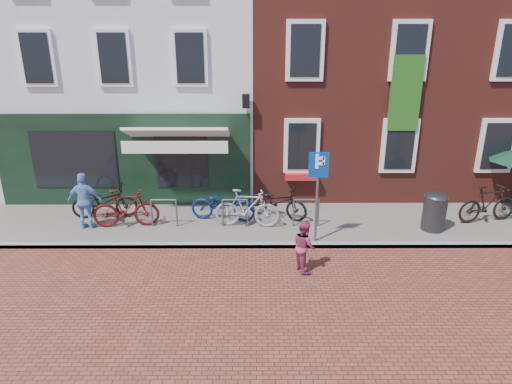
{
  "coord_description": "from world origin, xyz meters",
  "views": [
    {
      "loc": [
        -0.95,
        -10.61,
        5.41
      ],
      "look_at": [
        -0.91,
        0.91,
        1.24
      ],
      "focal_mm": 31.81,
      "sensor_mm": 36.0,
      "label": 1
    }
  ],
  "objects_px": {
    "boy": "(304,246)",
    "bicycle_3": "(247,208)",
    "bicycle_2": "(223,204)",
    "litter_bin": "(435,209)",
    "bicycle_1": "(126,208)",
    "bicycle_0": "(104,202)",
    "bicycle_4": "(277,202)",
    "parking_sign": "(318,181)",
    "cafe_person": "(85,201)",
    "bicycle_5": "(488,204)"
  },
  "relations": [
    {
      "from": "boy",
      "to": "bicycle_3",
      "type": "xyz_separation_m",
      "value": [
        -1.37,
        2.3,
        0.03
      ]
    },
    {
      "from": "bicycle_2",
      "to": "bicycle_3",
      "type": "height_order",
      "value": "bicycle_3"
    },
    {
      "from": "litter_bin",
      "to": "bicycle_1",
      "type": "distance_m",
      "value": 8.59
    },
    {
      "from": "bicycle_0",
      "to": "bicycle_4",
      "type": "relative_size",
      "value": 1.0
    },
    {
      "from": "parking_sign",
      "to": "cafe_person",
      "type": "relative_size",
      "value": 1.5
    },
    {
      "from": "bicycle_1",
      "to": "bicycle_4",
      "type": "height_order",
      "value": "bicycle_1"
    },
    {
      "from": "bicycle_1",
      "to": "bicycle_4",
      "type": "relative_size",
      "value": 0.97
    },
    {
      "from": "cafe_person",
      "to": "bicycle_3",
      "type": "xyz_separation_m",
      "value": [
        4.48,
        0.1,
        -0.25
      ]
    },
    {
      "from": "litter_bin",
      "to": "bicycle_1",
      "type": "xyz_separation_m",
      "value": [
        -8.59,
        0.21,
        -0.05
      ]
    },
    {
      "from": "parking_sign",
      "to": "bicycle_4",
      "type": "relative_size",
      "value": 1.28
    },
    {
      "from": "bicycle_0",
      "to": "bicycle_1",
      "type": "bearing_deg",
      "value": -135.49
    },
    {
      "from": "litter_bin",
      "to": "boy",
      "type": "relative_size",
      "value": 0.93
    },
    {
      "from": "bicycle_3",
      "to": "bicycle_5",
      "type": "relative_size",
      "value": 1.0
    },
    {
      "from": "litter_bin",
      "to": "bicycle_3",
      "type": "xyz_separation_m",
      "value": [
        -5.19,
        0.22,
        -0.05
      ]
    },
    {
      "from": "parking_sign",
      "to": "cafe_person",
      "type": "height_order",
      "value": "parking_sign"
    },
    {
      "from": "litter_bin",
      "to": "bicycle_3",
      "type": "height_order",
      "value": "litter_bin"
    },
    {
      "from": "bicycle_0",
      "to": "bicycle_5",
      "type": "height_order",
      "value": "bicycle_5"
    },
    {
      "from": "litter_bin",
      "to": "cafe_person",
      "type": "relative_size",
      "value": 0.72
    },
    {
      "from": "litter_bin",
      "to": "bicycle_0",
      "type": "bearing_deg",
      "value": 174.62
    },
    {
      "from": "cafe_person",
      "to": "bicycle_2",
      "type": "relative_size",
      "value": 0.85
    },
    {
      "from": "bicycle_5",
      "to": "bicycle_2",
      "type": "bearing_deg",
      "value": 76.77
    },
    {
      "from": "bicycle_3",
      "to": "cafe_person",
      "type": "bearing_deg",
      "value": 97.06
    },
    {
      "from": "boy",
      "to": "bicycle_4",
      "type": "height_order",
      "value": "boy"
    },
    {
      "from": "bicycle_3",
      "to": "bicycle_5",
      "type": "xyz_separation_m",
      "value": [
        6.93,
        0.32,
        0.0
      ]
    },
    {
      "from": "litter_bin",
      "to": "bicycle_4",
      "type": "bearing_deg",
      "value": 168.83
    },
    {
      "from": "bicycle_1",
      "to": "litter_bin",
      "type": "bearing_deg",
      "value": -97.01
    },
    {
      "from": "bicycle_2",
      "to": "parking_sign",
      "type": "bearing_deg",
      "value": -110.04
    },
    {
      "from": "boy",
      "to": "cafe_person",
      "type": "distance_m",
      "value": 6.26
    },
    {
      "from": "bicycle_0",
      "to": "litter_bin",
      "type": "bearing_deg",
      "value": -101.23
    },
    {
      "from": "cafe_person",
      "to": "parking_sign",
      "type": "bearing_deg",
      "value": 171.9
    },
    {
      "from": "bicycle_3",
      "to": "bicycle_4",
      "type": "xyz_separation_m",
      "value": [
        0.86,
        0.63,
        -0.05
      ]
    },
    {
      "from": "parking_sign",
      "to": "bicycle_5",
      "type": "distance_m",
      "value": 5.39
    },
    {
      "from": "parking_sign",
      "to": "bicycle_1",
      "type": "height_order",
      "value": "parking_sign"
    },
    {
      "from": "bicycle_0",
      "to": "bicycle_3",
      "type": "distance_m",
      "value": 4.27
    },
    {
      "from": "boy",
      "to": "bicycle_5",
      "type": "xyz_separation_m",
      "value": [
        5.56,
        2.61,
        0.03
      ]
    },
    {
      "from": "bicycle_2",
      "to": "bicycle_0",
      "type": "bearing_deg",
      "value": 95.74
    },
    {
      "from": "cafe_person",
      "to": "bicycle_2",
      "type": "bearing_deg",
      "value": -172.03
    },
    {
      "from": "bicycle_2",
      "to": "bicycle_3",
      "type": "relative_size",
      "value": 1.03
    },
    {
      "from": "bicycle_3",
      "to": "bicycle_4",
      "type": "bearing_deg",
      "value": -47.87
    },
    {
      "from": "bicycle_1",
      "to": "cafe_person",
      "type": "bearing_deg",
      "value": 88.86
    },
    {
      "from": "parking_sign",
      "to": "bicycle_4",
      "type": "bearing_deg",
      "value": 120.92
    },
    {
      "from": "bicycle_4",
      "to": "cafe_person",
      "type": "bearing_deg",
      "value": 123.05
    },
    {
      "from": "boy",
      "to": "bicycle_2",
      "type": "height_order",
      "value": "boy"
    },
    {
      "from": "bicycle_0",
      "to": "cafe_person",
      "type": "bearing_deg",
      "value": 155.04
    },
    {
      "from": "parking_sign",
      "to": "bicycle_4",
      "type": "height_order",
      "value": "parking_sign"
    },
    {
      "from": "litter_bin",
      "to": "parking_sign",
      "type": "height_order",
      "value": "parking_sign"
    },
    {
      "from": "bicycle_5",
      "to": "litter_bin",
      "type": "bearing_deg",
      "value": 94.96
    },
    {
      "from": "bicycle_5",
      "to": "bicycle_0",
      "type": "bearing_deg",
      "value": 76.03
    },
    {
      "from": "bicycle_4",
      "to": "parking_sign",
      "type": "bearing_deg",
      "value": -123.81
    },
    {
      "from": "boy",
      "to": "bicycle_4",
      "type": "distance_m",
      "value": 2.97
    }
  ]
}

